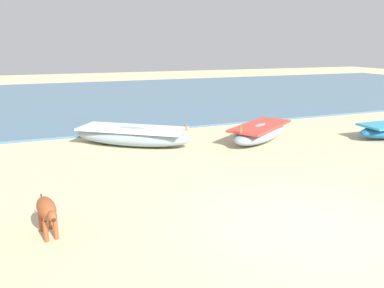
# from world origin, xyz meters

# --- Properties ---
(ground) EXTENTS (80.00, 80.00, 0.00)m
(ground) POSITION_xyz_m (0.00, 0.00, 0.00)
(ground) COLOR beige
(sea_water) EXTENTS (60.00, 20.00, 0.08)m
(sea_water) POSITION_xyz_m (0.00, 18.12, 0.04)
(sea_water) COLOR slate
(sea_water) RESTS_ON ground
(fishing_boat_1) EXTENTS (3.87, 3.24, 0.78)m
(fishing_boat_1) POSITION_xyz_m (-1.75, 6.47, 0.31)
(fishing_boat_1) COLOR #8CA5B7
(fishing_boat_1) RESTS_ON ground
(fishing_boat_2) EXTENTS (3.22, 2.69, 0.75)m
(fishing_boat_2) POSITION_xyz_m (2.36, 5.47, 0.30)
(fishing_boat_2) COLOR #8CA5B7
(fishing_boat_2) RESTS_ON ground
(calf_far_rust) EXTENTS (0.42, 1.00, 0.65)m
(calf_far_rust) POSITION_xyz_m (-4.32, 1.23, 0.47)
(calf_far_rust) COLOR #9E4C28
(calf_far_rust) RESTS_ON ground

